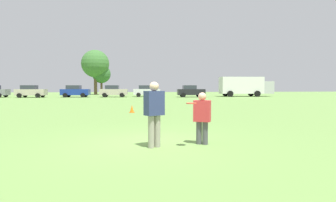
{
  "coord_description": "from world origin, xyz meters",
  "views": [
    {
      "loc": [
        -0.49,
        -7.9,
        1.61
      ],
      "look_at": [
        0.82,
        2.27,
        1.09
      ],
      "focal_mm": 30.13,
      "sensor_mm": 36.0,
      "label": 1
    }
  ],
  "objects_px": {
    "player_thrower": "(154,111)",
    "parked_car_center": "(75,91)",
    "parked_car_mid_right": "(114,91)",
    "box_truck": "(245,86)",
    "parked_car_far_right": "(191,91)",
    "parked_car_mid_left": "(31,91)",
    "player_defender": "(202,116)",
    "frisbee": "(191,103)",
    "parked_car_near_right": "(146,91)",
    "traffic_cone": "(132,109)"
  },
  "relations": [
    {
      "from": "parked_car_mid_right",
      "to": "player_thrower",
      "type": "bearing_deg",
      "value": -84.77
    },
    {
      "from": "parked_car_mid_left",
      "to": "parked_car_center",
      "type": "distance_m",
      "value": 6.3
    },
    {
      "from": "player_defender",
      "to": "box_truck",
      "type": "distance_m",
      "value": 39.99
    },
    {
      "from": "parked_car_mid_left",
      "to": "parked_car_mid_right",
      "type": "xyz_separation_m",
      "value": [
        12.07,
        0.34,
        0.0
      ]
    },
    {
      "from": "player_defender",
      "to": "parked_car_center",
      "type": "distance_m",
      "value": 38.32
    },
    {
      "from": "player_defender",
      "to": "traffic_cone",
      "type": "relative_size",
      "value": 3.02
    },
    {
      "from": "parked_car_mid_left",
      "to": "parked_car_near_right",
      "type": "bearing_deg",
      "value": 3.26
    },
    {
      "from": "parked_car_near_right",
      "to": "parked_car_center",
      "type": "bearing_deg",
      "value": -177.15
    },
    {
      "from": "player_thrower",
      "to": "box_truck",
      "type": "distance_m",
      "value": 40.79
    },
    {
      "from": "parked_car_mid_right",
      "to": "parked_car_near_right",
      "type": "relative_size",
      "value": 1.0
    },
    {
      "from": "traffic_cone",
      "to": "parked_car_mid_left",
      "type": "bearing_deg",
      "value": 119.38
    },
    {
      "from": "parked_car_near_right",
      "to": "parked_car_far_right",
      "type": "distance_m",
      "value": 7.08
    },
    {
      "from": "player_defender",
      "to": "parked_car_mid_left",
      "type": "bearing_deg",
      "value": 114.78
    },
    {
      "from": "parked_car_mid_right",
      "to": "parked_car_mid_left",
      "type": "bearing_deg",
      "value": -178.37
    },
    {
      "from": "box_truck",
      "to": "parked_car_far_right",
      "type": "bearing_deg",
      "value": -172.16
    },
    {
      "from": "parked_car_mid_right",
      "to": "parked_car_near_right",
      "type": "xyz_separation_m",
      "value": [
        5.13,
        0.64,
        0.0
      ]
    },
    {
      "from": "player_defender",
      "to": "parked_car_mid_right",
      "type": "xyz_separation_m",
      "value": [
        -4.74,
        36.76,
        0.12
      ]
    },
    {
      "from": "frisbee",
      "to": "parked_car_center",
      "type": "bearing_deg",
      "value": 105.19
    },
    {
      "from": "parked_car_center",
      "to": "player_defender",
      "type": "bearing_deg",
      "value": -74.06
    },
    {
      "from": "parked_car_mid_right",
      "to": "box_truck",
      "type": "height_order",
      "value": "box_truck"
    },
    {
      "from": "player_thrower",
      "to": "frisbee",
      "type": "bearing_deg",
      "value": -10.89
    },
    {
      "from": "player_defender",
      "to": "parked_car_near_right",
      "type": "bearing_deg",
      "value": 89.41
    },
    {
      "from": "parked_car_mid_left",
      "to": "parked_car_far_right",
      "type": "relative_size",
      "value": 1.0
    },
    {
      "from": "parked_car_mid_right",
      "to": "box_truck",
      "type": "xyz_separation_m",
      "value": [
        21.16,
        -0.3,
        0.83
      ]
    },
    {
      "from": "parked_car_center",
      "to": "parked_car_near_right",
      "type": "height_order",
      "value": "same"
    },
    {
      "from": "player_thrower",
      "to": "traffic_cone",
      "type": "distance_m",
      "value": 10.28
    },
    {
      "from": "parked_car_mid_left",
      "to": "parked_car_far_right",
      "type": "bearing_deg",
      "value": -2.95
    },
    {
      "from": "player_defender",
      "to": "parked_car_mid_left",
      "type": "height_order",
      "value": "parked_car_mid_left"
    },
    {
      "from": "parked_car_center",
      "to": "parked_car_near_right",
      "type": "relative_size",
      "value": 1.0
    },
    {
      "from": "player_defender",
      "to": "parked_car_far_right",
      "type": "height_order",
      "value": "parked_car_far_right"
    },
    {
      "from": "traffic_cone",
      "to": "parked_car_near_right",
      "type": "xyz_separation_m",
      "value": [
        2.33,
        27.4,
        0.69
      ]
    },
    {
      "from": "parked_car_center",
      "to": "box_truck",
      "type": "xyz_separation_m",
      "value": [
        26.94,
        -0.39,
        0.83
      ]
    },
    {
      "from": "player_thrower",
      "to": "parked_car_center",
      "type": "bearing_deg",
      "value": 103.88
    },
    {
      "from": "player_defender",
      "to": "parked_car_center",
      "type": "relative_size",
      "value": 0.34
    },
    {
      "from": "frisbee",
      "to": "player_defender",
      "type": "bearing_deg",
      "value": 46.95
    },
    {
      "from": "parked_car_center",
      "to": "parked_car_mid_right",
      "type": "xyz_separation_m",
      "value": [
        5.78,
        -0.09,
        0.0
      ]
    },
    {
      "from": "parked_car_center",
      "to": "player_thrower",
      "type": "bearing_deg",
      "value": -76.12
    },
    {
      "from": "parked_car_center",
      "to": "box_truck",
      "type": "distance_m",
      "value": 26.95
    },
    {
      "from": "parked_car_center",
      "to": "parked_car_far_right",
      "type": "relative_size",
      "value": 1.0
    },
    {
      "from": "box_truck",
      "to": "parked_car_mid_right",
      "type": "bearing_deg",
      "value": 179.2
    },
    {
      "from": "parked_car_mid_left",
      "to": "parked_car_mid_right",
      "type": "distance_m",
      "value": 12.07
    },
    {
      "from": "player_thrower",
      "to": "traffic_cone",
      "type": "bearing_deg",
      "value": 93.23
    },
    {
      "from": "box_truck",
      "to": "frisbee",
      "type": "bearing_deg",
      "value": -114.51
    },
    {
      "from": "frisbee",
      "to": "traffic_cone",
      "type": "distance_m",
      "value": 10.57
    },
    {
      "from": "player_defender",
      "to": "parked_car_far_right",
      "type": "distance_m",
      "value": 35.89
    },
    {
      "from": "traffic_cone",
      "to": "parked_car_center",
      "type": "xyz_separation_m",
      "value": [
        -8.59,
        26.86,
        0.69
      ]
    },
    {
      "from": "frisbee",
      "to": "traffic_cone",
      "type": "bearing_deg",
      "value": 98.37
    },
    {
      "from": "frisbee",
      "to": "box_truck",
      "type": "distance_m",
      "value": 40.55
    },
    {
      "from": "parked_car_mid_right",
      "to": "parked_car_far_right",
      "type": "distance_m",
      "value": 11.96
    },
    {
      "from": "traffic_cone",
      "to": "parked_car_mid_left",
      "type": "height_order",
      "value": "parked_car_mid_left"
    }
  ]
}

